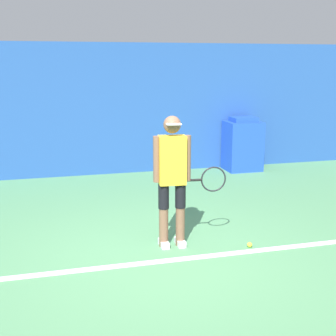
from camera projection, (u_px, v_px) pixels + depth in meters
ground_plane at (165, 256)px, 5.81m from camera, size 24.00×24.00×0.00m
back_wall at (109, 110)px, 9.87m from camera, size 24.00×0.10×2.76m
court_baseline at (168, 260)px, 5.68m from camera, size 21.60×0.10×0.01m
tennis_player at (173, 175)px, 5.95m from camera, size 0.96×0.30×1.71m
tennis_ball at (250, 245)px, 6.10m from camera, size 0.07×0.07×0.07m
covered_chair at (242, 145)px, 10.39m from camera, size 0.76×0.65×1.18m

